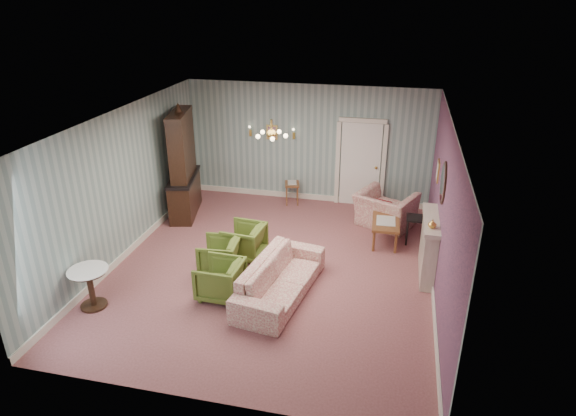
% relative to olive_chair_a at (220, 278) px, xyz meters
% --- Properties ---
extents(floor, '(7.00, 7.00, 0.00)m').
position_rel_olive_chair_a_xyz_m(floor, '(0.65, 1.16, -0.37)').
color(floor, '#935556').
rests_on(floor, ground).
extents(ceiling, '(7.00, 7.00, 0.00)m').
position_rel_olive_chair_a_xyz_m(ceiling, '(0.65, 1.16, 2.53)').
color(ceiling, white).
rests_on(ceiling, ground).
extents(wall_back, '(6.00, 0.00, 6.00)m').
position_rel_olive_chair_a_xyz_m(wall_back, '(0.65, 4.66, 1.08)').
color(wall_back, gray).
rests_on(wall_back, ground).
extents(wall_front, '(6.00, 0.00, 6.00)m').
position_rel_olive_chair_a_xyz_m(wall_front, '(0.65, -2.34, 1.08)').
color(wall_front, gray).
rests_on(wall_front, ground).
extents(wall_left, '(0.00, 7.00, 7.00)m').
position_rel_olive_chair_a_xyz_m(wall_left, '(-2.35, 1.16, 1.08)').
color(wall_left, gray).
rests_on(wall_left, ground).
extents(wall_right, '(0.00, 7.00, 7.00)m').
position_rel_olive_chair_a_xyz_m(wall_right, '(3.65, 1.16, 1.08)').
color(wall_right, gray).
rests_on(wall_right, ground).
extents(wall_right_floral, '(0.00, 7.00, 7.00)m').
position_rel_olive_chair_a_xyz_m(wall_right_floral, '(3.63, 1.16, 1.08)').
color(wall_right_floral, '#BB5D7A').
rests_on(wall_right_floral, ground).
extents(door, '(1.12, 0.12, 2.16)m').
position_rel_olive_chair_a_xyz_m(door, '(1.95, 4.62, 0.71)').
color(door, white).
rests_on(door, floor).
extents(olive_chair_a, '(0.71, 0.76, 0.75)m').
position_rel_olive_chair_a_xyz_m(olive_chair_a, '(0.00, 0.00, 0.00)').
color(olive_chair_a, '#566B25').
rests_on(olive_chair_a, floor).
extents(olive_chair_b, '(0.71, 0.75, 0.72)m').
position_rel_olive_chair_a_xyz_m(olive_chair_b, '(-0.31, 0.81, -0.01)').
color(olive_chair_b, '#566B25').
rests_on(olive_chair_b, floor).
extents(olive_chair_c, '(0.76, 0.81, 0.76)m').
position_rel_olive_chair_a_xyz_m(olive_chair_c, '(-0.02, 1.44, 0.01)').
color(olive_chair_c, '#566B25').
rests_on(olive_chair_c, floor).
extents(sofa_chintz, '(1.03, 2.37, 0.90)m').
position_rel_olive_chair_a_xyz_m(sofa_chintz, '(1.00, 0.28, 0.07)').
color(sofa_chintz, '#A64249').
rests_on(sofa_chintz, floor).
extents(wingback_chair, '(1.42, 1.21, 1.05)m').
position_rel_olive_chair_a_xyz_m(wingback_chair, '(2.65, 3.52, 0.15)').
color(wingback_chair, '#A64249').
rests_on(wingback_chair, floor).
extents(dresser, '(0.88, 1.64, 2.60)m').
position_rel_olive_chair_a_xyz_m(dresser, '(-2.00, 3.14, 0.92)').
color(dresser, black).
rests_on(dresser, floor).
extents(fireplace, '(0.30, 1.40, 1.16)m').
position_rel_olive_chair_a_xyz_m(fireplace, '(3.51, 1.56, 0.21)').
color(fireplace, beige).
rests_on(fireplace, floor).
extents(mantel_vase, '(0.15, 0.15, 0.15)m').
position_rel_olive_chair_a_xyz_m(mantel_vase, '(3.49, 1.16, 0.86)').
color(mantel_vase, gold).
rests_on(mantel_vase, fireplace).
extents(oval_mirror, '(0.04, 0.76, 0.84)m').
position_rel_olive_chair_a_xyz_m(oval_mirror, '(3.61, 1.56, 1.48)').
color(oval_mirror, white).
rests_on(oval_mirror, wall_right).
extents(framed_print, '(0.04, 0.34, 0.42)m').
position_rel_olive_chair_a_xyz_m(framed_print, '(3.62, 2.91, 1.23)').
color(framed_print, gold).
rests_on(framed_print, wall_right).
extents(coffee_table, '(0.59, 1.01, 0.51)m').
position_rel_olive_chair_a_xyz_m(coffee_table, '(2.69, 2.67, -0.12)').
color(coffee_table, brown).
rests_on(coffee_table, floor).
extents(side_table_black, '(0.40, 0.40, 0.60)m').
position_rel_olive_chair_a_xyz_m(side_table_black, '(3.30, 2.79, -0.08)').
color(side_table_black, black).
rests_on(side_table_black, floor).
extents(pedestal_table, '(0.69, 0.69, 0.72)m').
position_rel_olive_chair_a_xyz_m(pedestal_table, '(-2.00, -0.77, -0.01)').
color(pedestal_table, black).
rests_on(pedestal_table, floor).
extents(nesting_table, '(0.44, 0.51, 0.58)m').
position_rel_olive_chair_a_xyz_m(nesting_table, '(0.33, 4.31, -0.09)').
color(nesting_table, brown).
rests_on(nesting_table, floor).
extents(gilt_mirror_back, '(0.28, 0.06, 0.36)m').
position_rel_olive_chair_a_xyz_m(gilt_mirror_back, '(-0.25, 4.62, 1.33)').
color(gilt_mirror_back, gold).
rests_on(gilt_mirror_back, wall_back).
extents(sconce_left, '(0.16, 0.12, 0.30)m').
position_rel_olive_chair_a_xyz_m(sconce_left, '(-0.80, 4.60, 1.33)').
color(sconce_left, gold).
rests_on(sconce_left, wall_back).
extents(sconce_right, '(0.16, 0.12, 0.30)m').
position_rel_olive_chair_a_xyz_m(sconce_right, '(0.30, 4.60, 1.33)').
color(sconce_right, gold).
rests_on(sconce_right, wall_back).
extents(chandelier, '(0.56, 0.56, 0.36)m').
position_rel_olive_chair_a_xyz_m(chandelier, '(0.65, 1.16, 2.26)').
color(chandelier, gold).
rests_on(chandelier, ceiling).
extents(burgundy_cushion, '(0.41, 0.28, 0.39)m').
position_rel_olive_chair_a_xyz_m(burgundy_cushion, '(2.60, 3.37, 0.11)').
color(burgundy_cushion, maroon).
rests_on(burgundy_cushion, wingback_chair).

